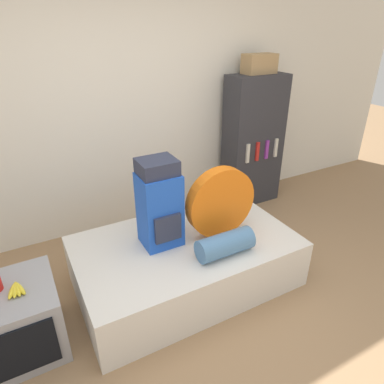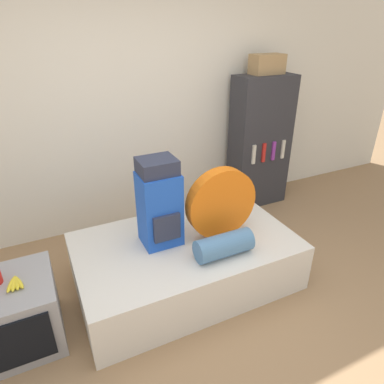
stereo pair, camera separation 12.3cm
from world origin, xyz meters
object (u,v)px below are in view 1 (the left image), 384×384
at_px(tent_bag, 220,202).
at_px(bookshelf, 253,142).
at_px(cardboard_box, 259,64).
at_px(sleeping_roll, 225,244).
at_px(television, 13,322).
at_px(backpack, 160,205).

distance_m(tent_bag, bookshelf, 1.56).
relative_size(tent_bag, cardboard_box, 1.66).
xyz_separation_m(sleeping_roll, television, (-1.57, 0.25, -0.27)).
bearing_deg(bookshelf, sleeping_roll, -133.75).
distance_m(bookshelf, cardboard_box, 0.90).
xyz_separation_m(tent_bag, sleeping_roll, (-0.12, -0.28, -0.22)).
relative_size(television, bookshelf, 0.40).
bearing_deg(tent_bag, cardboard_box, 42.79).
bearing_deg(tent_bag, television, -179.13).
height_order(backpack, sleeping_roll, backpack).
height_order(backpack, bookshelf, bookshelf).
relative_size(bookshelf, cardboard_box, 4.22).
bearing_deg(backpack, cardboard_box, 29.89).
xyz_separation_m(tent_bag, cardboard_box, (1.17, 1.09, 0.94)).
bearing_deg(sleeping_roll, cardboard_box, 46.39).
height_order(backpack, tent_bag, backpack).
bearing_deg(television, bookshelf, 20.77).
xyz_separation_m(backpack, sleeping_roll, (0.38, -0.40, -0.27)).
relative_size(sleeping_roll, television, 0.75).
height_order(television, bookshelf, bookshelf).
distance_m(tent_bag, television, 1.77).
bearing_deg(television, sleeping_roll, -9.03).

